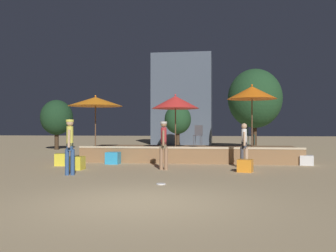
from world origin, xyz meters
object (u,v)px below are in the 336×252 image
(person_1, at_px, (164,142))
(background_tree_2, at_px, (255,98))
(cube_seat_1, at_px, (245,166))
(cube_seat_2, at_px, (76,163))
(bistro_chair_1, at_px, (198,133))
(cube_seat_0, at_px, (130,156))
(cube_seat_5, at_px, (113,158))
(person_2, at_px, (244,144))
(patio_umbrella_2, at_px, (95,102))
(patio_umbrella_1, at_px, (175,102))
(background_tree_0, at_px, (57,118))
(person_0, at_px, (70,143))
(patio_umbrella_0, at_px, (252,93))
(cube_seat_3, at_px, (307,160))
(cube_seat_4, at_px, (61,160))
(background_tree_1, at_px, (178,120))
(bistro_chair_0, at_px, (248,133))
(frisbee_disc, at_px, (161,184))

(person_1, distance_m, background_tree_2, 15.73)
(cube_seat_1, height_order, person_1, person_1)
(cube_seat_2, bearing_deg, bistro_chair_1, 42.88)
(cube_seat_1, relative_size, person_1, 0.34)
(cube_seat_0, height_order, cube_seat_5, cube_seat_5)
(cube_seat_0, distance_m, cube_seat_2, 3.57)
(cube_seat_1, height_order, person_2, person_2)
(person_2, bearing_deg, patio_umbrella_2, 167.51)
(cube_seat_5, bearing_deg, patio_umbrella_1, 17.00)
(background_tree_0, bearing_deg, person_0, -64.04)
(background_tree_0, bearing_deg, cube_seat_1, -43.84)
(patio_umbrella_1, xyz_separation_m, cube_seat_0, (-2.04, 0.40, -2.33))
(patio_umbrella_1, relative_size, bistro_chair_1, 3.24)
(background_tree_2, bearing_deg, patio_umbrella_2, -122.37)
(cube_seat_5, xyz_separation_m, background_tree_2, (6.93, 13.03, 3.39))
(patio_umbrella_1, xyz_separation_m, cube_seat_2, (-3.20, -2.97, -2.33))
(person_1, xyz_separation_m, bistro_chair_1, (1.04, 3.40, 0.28))
(person_2, bearing_deg, cube_seat_1, -92.28)
(patio_umbrella_0, height_order, cube_seat_3, patio_umbrella_0)
(cube_seat_3, height_order, cube_seat_4, cube_seat_4)
(person_0, relative_size, bistro_chair_1, 1.95)
(cube_seat_2, relative_size, person_0, 0.29)
(patio_umbrella_1, height_order, patio_umbrella_2, patio_umbrella_1)
(background_tree_0, xyz_separation_m, background_tree_1, (7.87, 4.13, -0.07))
(cube_seat_2, distance_m, bistro_chair_0, 8.21)
(cube_seat_5, height_order, person_1, person_1)
(cube_seat_3, distance_m, background_tree_2, 12.95)
(cube_seat_5, distance_m, background_tree_0, 11.60)
(patio_umbrella_0, xyz_separation_m, patio_umbrella_2, (-6.62, -0.09, -0.31))
(background_tree_2, bearing_deg, cube_seat_0, -118.63)
(person_0, bearing_deg, cube_seat_5, 71.68)
(patio_umbrella_2, relative_size, person_1, 1.69)
(patio_umbrella_1, distance_m, cube_seat_1, 4.58)
(bistro_chair_0, relative_size, background_tree_0, 0.27)
(person_1, xyz_separation_m, background_tree_0, (-9.04, 11.09, 1.22))
(background_tree_0, bearing_deg, background_tree_2, 15.33)
(bistro_chair_0, bearing_deg, cube_seat_3, -151.03)
(cube_seat_0, height_order, background_tree_0, background_tree_0)
(cube_seat_3, distance_m, cube_seat_5, 7.81)
(cube_seat_3, bearing_deg, bistro_chair_1, 166.61)
(patio_umbrella_0, distance_m, cube_seat_3, 3.46)
(patio_umbrella_1, distance_m, person_1, 3.02)
(background_tree_1, bearing_deg, cube_seat_5, -95.14)
(bistro_chair_1, distance_m, background_tree_0, 12.71)
(cube_seat_1, bearing_deg, person_1, 174.05)
(patio_umbrella_2, relative_size, person_2, 1.75)
(cube_seat_5, distance_m, background_tree_2, 15.14)
(person_0, bearing_deg, frisbee_disc, -39.42)
(patio_umbrella_1, height_order, cube_seat_3, patio_umbrella_1)
(cube_seat_0, bearing_deg, background_tree_1, 86.49)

